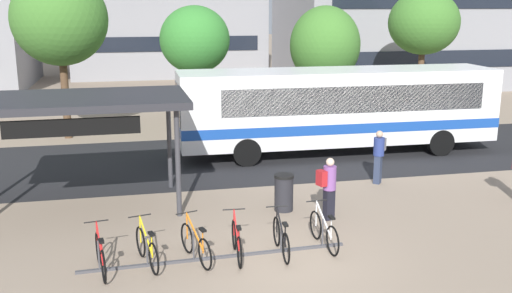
{
  "coord_description": "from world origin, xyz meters",
  "views": [
    {
      "loc": [
        -3.27,
        -11.63,
        5.56
      ],
      "look_at": [
        0.19,
        4.32,
        1.6
      ],
      "focal_mm": 41.15,
      "sensor_mm": 36.0,
      "label": 1
    }
  ],
  "objects_px": {
    "parked_bicycle_orange_2": "(196,245)",
    "parked_bicycle_yellow_1": "(147,249)",
    "city_bus": "(336,107)",
    "parked_bicycle_white_5": "(324,231)",
    "trash_bin": "(284,192)",
    "street_tree_3": "(195,40)",
    "transit_shelter": "(75,104)",
    "street_tree_2": "(424,23)",
    "parked_bicycle_red_0": "(101,256)",
    "street_tree_1": "(325,46)",
    "street_tree_0": "(60,19)",
    "commuter_red_pack_0": "(328,185)",
    "commuter_grey_pack_1": "(379,153)",
    "parked_bicycle_black_4": "(281,238)",
    "parked_bicycle_red_3": "(237,242)"
  },
  "relations": [
    {
      "from": "parked_bicycle_orange_2",
      "to": "parked_bicycle_yellow_1",
      "type": "bearing_deg",
      "value": 73.29
    },
    {
      "from": "city_bus",
      "to": "parked_bicycle_white_5",
      "type": "distance_m",
      "value": 9.22
    },
    {
      "from": "trash_bin",
      "to": "street_tree_3",
      "type": "xyz_separation_m",
      "value": [
        -0.95,
        12.68,
        3.44
      ]
    },
    {
      "from": "parked_bicycle_white_5",
      "to": "transit_shelter",
      "type": "bearing_deg",
      "value": 50.69
    },
    {
      "from": "street_tree_2",
      "to": "parked_bicycle_red_0",
      "type": "bearing_deg",
      "value": -133.56
    },
    {
      "from": "street_tree_1",
      "to": "street_tree_2",
      "type": "bearing_deg",
      "value": 24.95
    },
    {
      "from": "city_bus",
      "to": "parked_bicycle_orange_2",
      "type": "bearing_deg",
      "value": 54.5
    },
    {
      "from": "street_tree_3",
      "to": "trash_bin",
      "type": "bearing_deg",
      "value": -85.71
    },
    {
      "from": "parked_bicycle_yellow_1",
      "to": "street_tree_0",
      "type": "relative_size",
      "value": 0.24
    },
    {
      "from": "parked_bicycle_yellow_1",
      "to": "commuter_red_pack_0",
      "type": "relative_size",
      "value": 1.0
    },
    {
      "from": "city_bus",
      "to": "commuter_grey_pack_1",
      "type": "xyz_separation_m",
      "value": [
        0.02,
        -4.01,
        -0.78
      ]
    },
    {
      "from": "parked_bicycle_white_5",
      "to": "street_tree_1",
      "type": "distance_m",
      "value": 14.73
    },
    {
      "from": "street_tree_1",
      "to": "parked_bicycle_orange_2",
      "type": "bearing_deg",
      "value": -118.88
    },
    {
      "from": "city_bus",
      "to": "street_tree_2",
      "type": "bearing_deg",
      "value": -132.68
    },
    {
      "from": "parked_bicycle_red_0",
      "to": "street_tree_0",
      "type": "bearing_deg",
      "value": -0.81
    },
    {
      "from": "street_tree_1",
      "to": "street_tree_0",
      "type": "bearing_deg",
      "value": -179.05
    },
    {
      "from": "parked_bicycle_black_4",
      "to": "street_tree_2",
      "type": "bearing_deg",
      "value": -33.3
    },
    {
      "from": "parked_bicycle_yellow_1",
      "to": "street_tree_3",
      "type": "xyz_separation_m",
      "value": [
        2.88,
        15.46,
        3.57
      ]
    },
    {
      "from": "parked_bicycle_black_4",
      "to": "commuter_red_pack_0",
      "type": "relative_size",
      "value": 1.02
    },
    {
      "from": "parked_bicycle_yellow_1",
      "to": "trash_bin",
      "type": "distance_m",
      "value": 4.73
    },
    {
      "from": "street_tree_2",
      "to": "street_tree_3",
      "type": "bearing_deg",
      "value": -173.99
    },
    {
      "from": "parked_bicycle_orange_2",
      "to": "commuter_grey_pack_1",
      "type": "bearing_deg",
      "value": -70.32
    },
    {
      "from": "transit_shelter",
      "to": "street_tree_0",
      "type": "xyz_separation_m",
      "value": [
        -1.2,
        9.37,
        2.02
      ]
    },
    {
      "from": "commuter_red_pack_0",
      "to": "commuter_grey_pack_1",
      "type": "height_order",
      "value": "commuter_grey_pack_1"
    },
    {
      "from": "commuter_grey_pack_1",
      "to": "street_tree_3",
      "type": "distance_m",
      "value": 12.12
    },
    {
      "from": "commuter_red_pack_0",
      "to": "street_tree_1",
      "type": "relative_size",
      "value": 0.31
    },
    {
      "from": "street_tree_0",
      "to": "street_tree_2",
      "type": "relative_size",
      "value": 1.09
    },
    {
      "from": "parked_bicycle_white_5",
      "to": "parked_bicycle_black_4",
      "type": "bearing_deg",
      "value": 95.87
    },
    {
      "from": "commuter_red_pack_0",
      "to": "street_tree_0",
      "type": "distance_m",
      "value": 14.55
    },
    {
      "from": "transit_shelter",
      "to": "commuter_red_pack_0",
      "type": "xyz_separation_m",
      "value": [
        6.43,
        -2.36,
        -1.98
      ]
    },
    {
      "from": "transit_shelter",
      "to": "street_tree_2",
      "type": "distance_m",
      "value": 21.01
    },
    {
      "from": "commuter_grey_pack_1",
      "to": "street_tree_2",
      "type": "relative_size",
      "value": 0.27
    },
    {
      "from": "city_bus",
      "to": "commuter_grey_pack_1",
      "type": "bearing_deg",
      "value": 91.08
    },
    {
      "from": "street_tree_0",
      "to": "parked_bicycle_yellow_1",
      "type": "bearing_deg",
      "value": -78.09
    },
    {
      "from": "parked_bicycle_yellow_1",
      "to": "parked_bicycle_white_5",
      "type": "relative_size",
      "value": 0.98
    },
    {
      "from": "parked_bicycle_orange_2",
      "to": "commuter_red_pack_0",
      "type": "relative_size",
      "value": 0.99
    },
    {
      "from": "parked_bicycle_red_0",
      "to": "parked_bicycle_black_4",
      "type": "xyz_separation_m",
      "value": [
        3.99,
        0.1,
        0.0
      ]
    },
    {
      "from": "parked_bicycle_red_0",
      "to": "street_tree_1",
      "type": "bearing_deg",
      "value": -43.32
    },
    {
      "from": "commuter_grey_pack_1",
      "to": "parked_bicycle_white_5",
      "type": "bearing_deg",
      "value": 3.47
    },
    {
      "from": "city_bus",
      "to": "parked_bicycle_red_0",
      "type": "relative_size",
      "value": 7.05
    },
    {
      "from": "street_tree_3",
      "to": "parked_bicycle_red_3",
      "type": "bearing_deg",
      "value": -93.3
    },
    {
      "from": "parked_bicycle_red_0",
      "to": "commuter_red_pack_0",
      "type": "xyz_separation_m",
      "value": [
        5.75,
        1.99,
        0.59
      ]
    },
    {
      "from": "parked_bicycle_white_5",
      "to": "street_tree_1",
      "type": "relative_size",
      "value": 0.31
    },
    {
      "from": "parked_bicycle_white_5",
      "to": "city_bus",
      "type": "bearing_deg",
      "value": -25.46
    },
    {
      "from": "parked_bicycle_yellow_1",
      "to": "commuter_grey_pack_1",
      "type": "distance_m",
      "value": 8.77
    },
    {
      "from": "parked_bicycle_red_3",
      "to": "commuter_grey_pack_1",
      "type": "xyz_separation_m",
      "value": [
        5.44,
        4.66,
        0.61
      ]
    },
    {
      "from": "commuter_red_pack_0",
      "to": "street_tree_1",
      "type": "height_order",
      "value": "street_tree_1"
    },
    {
      "from": "street_tree_0",
      "to": "street_tree_3",
      "type": "distance_m",
      "value": 6.13
    },
    {
      "from": "parked_bicycle_red_0",
      "to": "commuter_grey_pack_1",
      "type": "distance_m",
      "value": 9.68
    },
    {
      "from": "parked_bicycle_yellow_1",
      "to": "street_tree_0",
      "type": "xyz_separation_m",
      "value": [
        -2.86,
        13.55,
        4.58
      ]
    }
  ]
}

